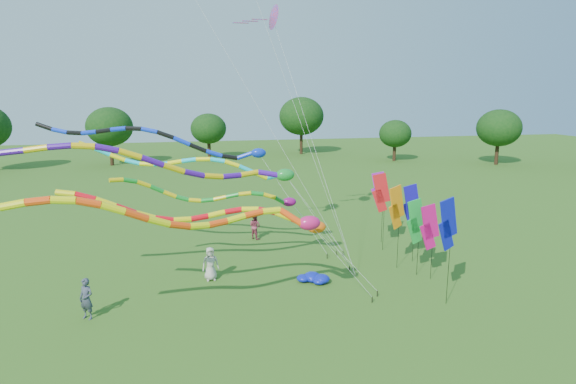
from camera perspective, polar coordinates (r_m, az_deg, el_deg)
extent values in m
plane|color=#2E5B18|center=(22.06, 5.30, -14.70)|extent=(160.00, 160.00, 0.00)
cylinder|color=#382314|center=(70.56, 23.33, 3.80)|extent=(0.50, 0.50, 2.37)
ellipsoid|color=#0E360F|center=(70.24, 23.53, 6.30)|extent=(5.00, 5.00, 4.25)
cylinder|color=#382314|center=(75.05, 12.65, 5.36)|extent=(0.50, 0.50, 3.55)
ellipsoid|color=#0E360F|center=(74.70, 12.81, 8.89)|extent=(7.49, 7.49, 6.37)
cylinder|color=#382314|center=(78.05, 1.57, 5.51)|extent=(0.50, 0.50, 2.55)
ellipsoid|color=#0E360F|center=(77.76, 1.58, 7.94)|extent=(5.37, 5.37, 4.57)
cylinder|color=#382314|center=(74.76, -9.46, 5.13)|extent=(0.50, 0.50, 2.71)
ellipsoid|color=#0E360F|center=(74.44, -9.55, 7.84)|extent=(5.72, 5.72, 4.86)
cylinder|color=#382314|center=(74.37, -20.85, 4.78)|extent=(0.50, 0.50, 3.47)
ellipsoid|color=#0E360F|center=(74.01, -21.11, 8.26)|extent=(7.32, 7.32, 6.22)
cylinder|color=black|center=(24.41, 10.53, -11.76)|extent=(0.05, 0.05, 0.30)
cylinder|color=silver|center=(23.30, 7.08, -7.99)|extent=(0.02, 0.02, 4.57)
ellipsoid|color=#FF5B0D|center=(22.43, 3.38, -4.17)|extent=(0.91, 0.58, 0.58)
cylinder|color=red|center=(22.34, 1.49, -3.72)|extent=(0.26, 0.26, 0.88)
cylinder|color=yellow|center=(22.31, -0.53, -2.84)|extent=(0.26, 0.26, 0.84)
cylinder|color=red|center=(22.30, -2.54, -2.25)|extent=(0.26, 0.26, 0.79)
cylinder|color=yellow|center=(22.31, -4.53, -2.06)|extent=(0.26, 0.26, 0.77)
cylinder|color=red|center=(22.31, -6.50, -2.22)|extent=(0.26, 0.26, 0.77)
cylinder|color=yellow|center=(22.29, -8.46, -2.60)|extent=(0.26, 0.26, 0.78)
cylinder|color=red|center=(22.23, -10.43, -3.00)|extent=(0.26, 0.26, 0.78)
cylinder|color=yellow|center=(22.13, -12.43, -3.22)|extent=(0.26, 0.26, 0.79)
cylinder|color=red|center=(21.99, -14.47, -3.13)|extent=(0.26, 0.26, 0.81)
cylinder|color=yellow|center=(21.84, -16.56, -2.69)|extent=(0.26, 0.26, 0.85)
cylinder|color=red|center=(21.72, -18.68, -1.98)|extent=(0.26, 0.26, 0.87)
cylinder|color=yellow|center=(21.67, -20.80, -1.19)|extent=(0.26, 0.26, 0.85)
cylinder|color=red|center=(21.71, -22.87, -0.52)|extent=(0.26, 0.26, 0.81)
cylinder|color=yellow|center=(21.88, -24.86, -0.14)|extent=(0.26, 0.26, 0.78)
cylinder|color=black|center=(23.72, 9.94, -12.46)|extent=(0.05, 0.05, 0.30)
cylinder|color=silver|center=(22.18, 6.43, -8.21)|extent=(0.02, 0.02, 5.15)
ellipsoid|color=#CC1660|center=(20.91, 2.52, -3.69)|extent=(1.00, 0.64, 0.64)
cylinder|color=#FF450D|center=(20.80, 0.35, -2.96)|extent=(0.29, 0.29, 1.11)
cylinder|color=yellow|center=(20.72, -1.99, -2.23)|extent=(0.29, 0.29, 0.80)
cylinder|color=#FF450D|center=(20.50, -4.09, -2.59)|extent=(0.29, 0.29, 0.81)
cylinder|color=yellow|center=(20.25, -6.20, -3.14)|extent=(0.29, 0.29, 0.81)
cylinder|color=#FF450D|center=(19.98, -8.32, -3.67)|extent=(0.29, 0.29, 0.82)
cylinder|color=yellow|center=(19.67, -10.48, -3.96)|extent=(0.29, 0.29, 0.82)
cylinder|color=#FF450D|center=(19.33, -12.73, -3.88)|extent=(0.29, 0.29, 0.85)
cylinder|color=yellow|center=(19.00, -15.08, -3.41)|extent=(0.29, 0.29, 0.88)
cylinder|color=#FF450D|center=(18.71, -17.52, -2.65)|extent=(0.29, 0.29, 0.89)
cylinder|color=yellow|center=(18.50, -20.03, -1.83)|extent=(0.29, 0.29, 0.87)
cylinder|color=#FF450D|center=(18.42, -22.57, -1.18)|extent=(0.29, 0.29, 0.83)
cylinder|color=yellow|center=(18.47, -25.07, -0.88)|extent=(0.29, 0.29, 0.80)
cylinder|color=#FF450D|center=(18.64, -27.49, -0.97)|extent=(0.29, 0.29, 0.81)
cylinder|color=yellow|center=(18.92, -29.81, -1.34)|extent=(0.29, 0.29, 0.83)
cylinder|color=black|center=(27.37, 7.29, -8.99)|extent=(0.05, 0.05, 0.30)
cylinder|color=silver|center=(25.75, 3.66, -3.65)|extent=(0.02, 0.02, 6.58)
ellipsoid|color=#198A2C|center=(24.52, -0.36, 2.04)|extent=(0.98, 0.63, 0.63)
cylinder|color=#400D94|center=(24.48, -2.36, 2.19)|extent=(0.28, 0.28, 1.06)
cylinder|color=gold|center=(24.38, -4.60, 2.19)|extent=(0.28, 0.28, 0.96)
cylinder|color=#400D94|center=(24.03, -6.69, 1.90)|extent=(0.28, 0.28, 0.96)
cylinder|color=gold|center=(23.66, -8.84, 1.85)|extent=(0.28, 0.28, 0.98)
cylinder|color=#400D94|center=(23.29, -11.06, 2.14)|extent=(0.28, 0.28, 1.00)
cylinder|color=gold|center=(22.97, -13.37, 2.74)|extent=(0.28, 0.28, 1.03)
cylinder|color=#400D94|center=(22.71, -15.77, 3.52)|extent=(0.28, 0.28, 1.03)
cylinder|color=gold|center=(22.56, -18.21, 4.28)|extent=(0.28, 0.28, 1.01)
cylinder|color=#400D94|center=(22.54, -20.66, 4.83)|extent=(0.28, 0.28, 0.97)
cylinder|color=gold|center=(22.63, -23.08, 5.04)|extent=(0.28, 0.28, 0.95)
cylinder|color=#400D94|center=(22.84, -25.43, 4.91)|extent=(0.28, 0.28, 0.96)
cylinder|color=gold|center=(23.15, -27.69, 4.55)|extent=(0.28, 0.28, 0.97)
cylinder|color=#400D94|center=(23.51, -29.88, 4.17)|extent=(0.28, 0.28, 0.97)
cylinder|color=black|center=(29.21, 4.66, -7.58)|extent=(0.05, 0.05, 0.30)
cylinder|color=silver|center=(28.10, 0.69, -1.53)|extent=(0.02, 0.02, 7.34)
ellipsoid|color=#0D2DC1|center=(27.49, -3.52, 4.64)|extent=(0.86, 0.55, 0.55)
cylinder|color=#0D30DC|center=(27.54, -5.14, 4.32)|extent=(0.25, 0.25, 0.91)
cylinder|color=black|center=(27.52, -6.93, 4.14)|extent=(0.25, 0.25, 0.90)
cylinder|color=#0D30DC|center=(27.37, -8.77, 4.53)|extent=(0.25, 0.25, 0.93)
cylinder|color=black|center=(27.27, -10.62, 5.16)|extent=(0.25, 0.25, 0.95)
cylinder|color=#0D30DC|center=(27.25, -12.48, 5.90)|extent=(0.25, 0.25, 0.95)
cylinder|color=black|center=(27.32, -14.32, 6.57)|extent=(0.25, 0.25, 0.91)
cylinder|color=#0D30DC|center=(27.50, -16.10, 7.02)|extent=(0.25, 0.25, 0.88)
cylinder|color=black|center=(27.78, -17.81, 7.17)|extent=(0.25, 0.25, 0.87)
cylinder|color=#0D30DC|center=(28.15, -19.44, 7.06)|extent=(0.25, 0.25, 0.88)
cylinder|color=black|center=(28.58, -20.99, 6.79)|extent=(0.25, 0.25, 0.89)
cylinder|color=#0D30DC|center=(29.04, -22.49, 6.53)|extent=(0.25, 0.25, 0.88)
cylinder|color=black|center=(29.50, -23.96, 6.42)|extent=(0.25, 0.25, 0.88)
cylinder|color=#0D30DC|center=(29.93, -25.43, 6.55)|extent=(0.25, 0.25, 0.88)
cylinder|color=black|center=(30.33, -26.92, 6.93)|extent=(0.25, 0.25, 0.91)
cylinder|color=black|center=(29.81, 6.54, -7.22)|extent=(0.05, 0.05, 0.30)
cylinder|color=silver|center=(28.64, 3.21, -2.63)|extent=(0.02, 0.02, 6.01)
ellipsoid|color=red|center=(27.80, -0.35, 2.03)|extent=(0.85, 0.55, 0.55)
cylinder|color=#0ECDF0|center=(27.50, -1.80, 1.83)|extent=(0.25, 0.25, 0.88)
cylinder|color=#FEEB0D|center=(27.13, -3.35, 2.00)|extent=(0.25, 0.25, 0.87)
cylinder|color=#0ECDF0|center=(26.93, -4.99, 2.72)|extent=(0.25, 0.25, 0.86)
cylinder|color=#FEEB0D|center=(26.82, -6.66, 3.35)|extent=(0.25, 0.25, 0.83)
cylinder|color=#0ECDF0|center=(26.83, -8.34, 3.74)|extent=(0.25, 0.25, 0.79)
cylinder|color=#FEEB0D|center=(26.94, -10.00, 3.85)|extent=(0.25, 0.25, 0.79)
cylinder|color=#0ECDF0|center=(27.13, -11.64, 3.71)|extent=(0.25, 0.25, 0.81)
cylinder|color=#FEEB0D|center=(27.37, -13.25, 3.44)|extent=(0.25, 0.25, 0.81)
cylinder|color=#0ECDF0|center=(27.64, -14.82, 3.22)|extent=(0.25, 0.25, 0.80)
cylinder|color=#FEEB0D|center=(27.88, -16.38, 3.19)|extent=(0.25, 0.25, 0.79)
cylinder|color=#0ECDF0|center=(28.08, -17.95, 3.41)|extent=(0.25, 0.25, 0.81)
cylinder|color=#FEEB0D|center=(28.23, -19.53, 3.88)|extent=(0.25, 0.25, 0.84)
cylinder|color=#0ECDF0|center=(28.33, -21.13, 4.49)|extent=(0.25, 0.25, 0.86)
cylinder|color=#FEEB0D|center=(28.38, -22.75, 5.09)|extent=(0.25, 0.25, 0.85)
cylinder|color=black|center=(29.77, 5.77, -7.22)|extent=(0.05, 0.05, 0.30)
cylinder|color=silver|center=(28.66, 3.04, -4.19)|extent=(0.02, 0.02, 4.51)
ellipsoid|color=#870C67|center=(27.74, 0.14, -1.18)|extent=(0.82, 0.53, 0.53)
cylinder|color=#128C27|center=(27.23, -1.04, -0.96)|extent=(0.24, 0.24, 0.96)
cylinder|color=yellow|center=(26.75, -2.24, -0.47)|extent=(0.24, 0.24, 0.71)
cylinder|color=#128C27|center=(26.63, -3.67, -0.19)|extent=(0.24, 0.24, 0.68)
cylinder|color=yellow|center=(26.61, -5.13, -0.19)|extent=(0.24, 0.24, 0.69)
cylinder|color=#128C27|center=(26.67, -6.60, -0.42)|extent=(0.24, 0.24, 0.70)
cylinder|color=yellow|center=(26.76, -8.07, -0.72)|extent=(0.24, 0.24, 0.71)
cylinder|color=#128C27|center=(26.85, -9.53, -0.95)|extent=(0.24, 0.24, 0.69)
cylinder|color=yellow|center=(26.90, -10.97, -0.97)|extent=(0.24, 0.24, 0.68)
cylinder|color=#128C27|center=(26.88, -12.41, -0.73)|extent=(0.24, 0.24, 0.70)
cylinder|color=yellow|center=(26.79, -13.85, -0.25)|extent=(0.24, 0.24, 0.74)
cylinder|color=#128C27|center=(26.64, -15.29, 0.36)|extent=(0.24, 0.24, 0.76)
cylinder|color=yellow|center=(26.45, -16.75, 0.92)|extent=(0.24, 0.24, 0.74)
cylinder|color=#128C27|center=(26.24, -18.22, 1.29)|extent=(0.24, 0.24, 0.71)
cylinder|color=yellow|center=(26.05, -19.68, 1.35)|extent=(0.24, 0.24, 0.69)
cylinder|color=black|center=(26.20, 7.99, -9.99)|extent=(0.04, 0.04, 0.30)
cylinder|color=silver|center=(23.79, -2.21, 7.71)|extent=(0.01, 0.01, 18.08)
cylinder|color=black|center=(26.20, 7.99, -9.99)|extent=(0.04, 0.04, 0.30)
cylinder|color=silver|center=(23.47, -0.75, 14.20)|extent=(0.01, 0.01, 22.43)
cylinder|color=black|center=(26.20, 7.99, -9.99)|extent=(0.04, 0.04, 0.30)
cylinder|color=silver|center=(26.57, 2.90, 6.00)|extent=(0.01, 0.01, 15.14)
cone|color=purple|center=(29.03, -1.91, 20.05)|extent=(1.54, 1.64, 1.59)
cube|color=purple|center=(28.90, -3.36, 19.77)|extent=(0.90, 0.12, 0.04)
cube|color=purple|center=(28.80, -4.51, 19.54)|extent=(0.90, 0.12, 0.04)
cube|color=purple|center=(28.72, -5.66, 19.30)|extent=(0.90, 0.12, 0.04)
cylinder|color=black|center=(26.97, 15.21, -5.55)|extent=(0.02, 0.02, 3.95)
cube|color=green|center=(26.48, 14.98, -2.77)|extent=(1.16, 0.24, 1.93)
cube|color=green|center=(26.64, 14.74, -4.45)|extent=(1.01, 0.22, 1.51)
cylinder|color=black|center=(27.70, 12.97, -4.41)|extent=(0.02, 0.02, 4.46)
cube|color=orange|center=(27.15, 12.80, -1.18)|extent=(1.12, 0.47, 1.93)
cube|color=orange|center=(27.28, 12.60, -2.84)|extent=(0.97, 0.41, 1.51)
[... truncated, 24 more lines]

